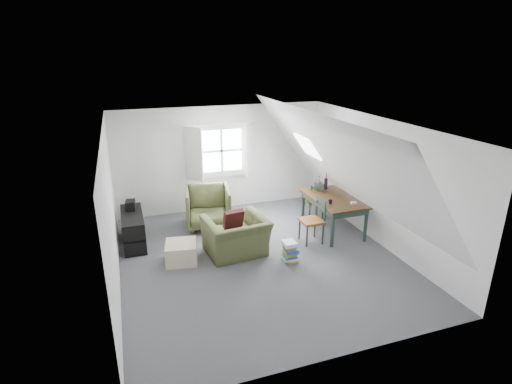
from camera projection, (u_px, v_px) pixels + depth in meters
name	position (u px, v px, depth m)	size (l,w,h in m)	color
floor	(259.00, 258.00, 7.51)	(5.50, 5.50, 0.00)	#4B4B50
ceiling	(260.00, 126.00, 6.67)	(5.50, 5.50, 0.00)	white
wall_back	(221.00, 158.00, 9.54)	(5.00, 5.00, 0.00)	silver
wall_front	(338.00, 273.00, 4.64)	(5.00, 5.00, 0.00)	silver
wall_left	(111.00, 214.00, 6.33)	(5.50, 5.50, 0.00)	silver
wall_right	(379.00, 182.00, 7.86)	(5.50, 5.50, 0.00)	silver
slope_left	(169.00, 176.00, 6.44)	(5.50, 5.50, 0.00)	white
slope_right	(338.00, 160.00, 7.39)	(5.50, 5.50, 0.00)	white
dormer_window	(222.00, 151.00, 9.41)	(1.71, 0.35, 1.30)	white
skylight	(307.00, 147.00, 8.56)	(0.55, 0.75, 0.04)	white
armchair_near	(236.00, 253.00, 7.69)	(1.13, 0.98, 0.73)	#424A27
armchair_far	(209.00, 225.00, 8.91)	(0.95, 0.97, 0.88)	#424A27
throw_pillow	(233.00, 219.00, 7.60)	(0.38, 0.11, 0.38)	#3C1013
ottoman	(181.00, 252.00, 7.34)	(0.56, 0.56, 0.37)	#C1B595
dining_table	(333.00, 202.00, 8.45)	(0.91, 1.52, 0.76)	black
demijohn	(318.00, 186.00, 8.72)	(0.24, 0.24, 0.34)	silver
vase_twigs	(326.00, 183.00, 8.89)	(0.08, 0.09, 0.62)	black
cup	(330.00, 204.00, 8.07)	(0.09, 0.09, 0.08)	black
paper_box	(354.00, 203.00, 8.07)	(0.11, 0.08, 0.04)	white
dining_chair_far	(314.00, 200.00, 9.15)	(0.41, 0.41, 0.88)	brown
dining_chair_near	(313.00, 220.00, 8.01)	(0.43, 0.43, 0.92)	brown
media_shelf	(134.00, 231.00, 7.98)	(0.41, 1.24, 0.64)	black
electronics_box	(131.00, 205.00, 8.09)	(0.19, 0.26, 0.21)	black
magazine_stack	(290.00, 251.00, 7.36)	(0.29, 0.35, 0.39)	#B29933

